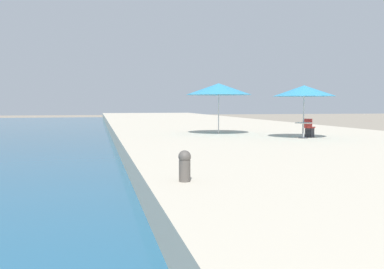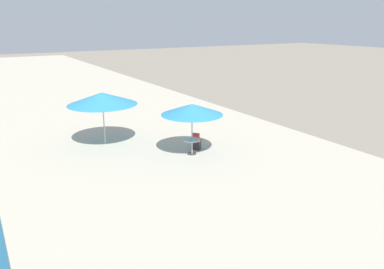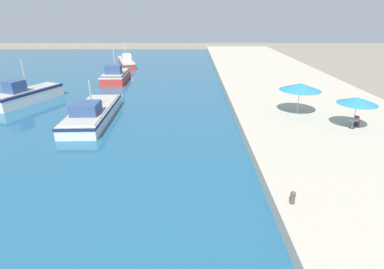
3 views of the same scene
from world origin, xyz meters
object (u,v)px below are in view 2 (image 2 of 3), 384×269
at_px(cafe_umbrella_white, 102,99).
at_px(cafe_chair_left, 197,143).
at_px(cafe_umbrella_pink, 192,109).
at_px(cafe_table, 192,144).

distance_m(cafe_umbrella_white, cafe_chair_left, 5.34).
bearing_deg(cafe_umbrella_white, cafe_umbrella_pink, -50.35).
relative_size(cafe_table, cafe_chair_left, 0.88).
xyz_separation_m(cafe_umbrella_white, cafe_table, (3.11, -3.71, -1.89)).
bearing_deg(cafe_chair_left, cafe_table, -90.00).
bearing_deg(cafe_umbrella_white, cafe_chair_left, -41.61).
height_order(cafe_umbrella_pink, cafe_table, cafe_umbrella_pink).
bearing_deg(cafe_umbrella_pink, cafe_umbrella_white, 129.65).
height_order(cafe_umbrella_white, cafe_table, cafe_umbrella_white).
distance_m(cafe_umbrella_white, cafe_table, 5.20).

